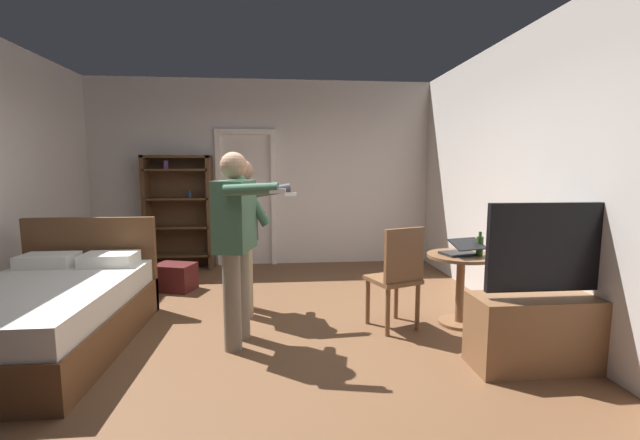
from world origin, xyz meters
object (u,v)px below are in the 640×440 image
object	(u,v)px
suitcase_dark	(175,277)
side_table	(461,277)
bottle_on_table	(480,246)
wooden_chair	(398,274)
bed	(46,313)
bookshelf	(179,208)
person_blue_shirt	(236,234)
laptop	(462,250)
person_striped_shirt	(245,225)
tv_flatscreen	(554,320)

from	to	relation	value
suitcase_dark	side_table	bearing A→B (deg)	-8.20
side_table	bottle_on_table	size ratio (longest dim) A/B	3.00
side_table	wooden_chair	xyz separation A→B (m)	(-0.65, -0.08, 0.07)
bed	bookshelf	world-z (taller)	bookshelf
bookshelf	side_table	bearing A→B (deg)	-38.98
person_blue_shirt	suitcase_dark	world-z (taller)	person_blue_shirt
laptop	bed	bearing A→B (deg)	-177.68
person_striped_shirt	person_blue_shirt	bearing A→B (deg)	-90.17
side_table	suitcase_dark	distance (m)	3.42
tv_flatscreen	side_table	xyz separation A→B (m)	(-0.34, 0.92, 0.10)
bookshelf	tv_flatscreen	xyz separation A→B (m)	(3.62, -3.58, -0.57)
tv_flatscreen	laptop	xyz separation A→B (m)	(-0.36, 0.88, 0.38)
bed	side_table	bearing A→B (deg)	2.94
bed	person_blue_shirt	bearing A→B (deg)	-2.35
tv_flatscreen	bottle_on_table	xyz separation A→B (m)	(-0.20, 0.84, 0.43)
side_table	person_blue_shirt	bearing A→B (deg)	-173.04
bookshelf	suitcase_dark	bearing A→B (deg)	-80.70
side_table	laptop	distance (m)	0.28
wooden_chair	person_blue_shirt	distance (m)	1.54
bed	person_striped_shirt	xyz separation A→B (m)	(1.62, 0.75, 0.63)
bottle_on_table	person_striped_shirt	bearing A→B (deg)	164.23
bookshelf	suitcase_dark	world-z (taller)	bookshelf
bookshelf	bottle_on_table	size ratio (longest dim) A/B	7.37
suitcase_dark	person_blue_shirt	bearing A→B (deg)	-43.61
laptop	wooden_chair	size ratio (longest dim) A/B	0.40
bed	bottle_on_table	world-z (taller)	bed
bookshelf	laptop	bearing A→B (deg)	-39.58
bottle_on_table	person_striped_shirt	size ratio (longest dim) A/B	0.14
tv_flatscreen	suitcase_dark	distance (m)	4.17
side_table	wooden_chair	world-z (taller)	wooden_chair
person_striped_shirt	suitcase_dark	xyz separation A→B (m)	(-0.97, 0.89, -0.77)
tv_flatscreen	person_blue_shirt	bearing A→B (deg)	164.93
laptop	wooden_chair	world-z (taller)	wooden_chair
bottle_on_table	wooden_chair	xyz separation A→B (m)	(-0.79, 0.00, -0.25)
laptop	person_striped_shirt	bearing A→B (deg)	164.06
wooden_chair	person_striped_shirt	world-z (taller)	person_striped_shirt
bed	wooden_chair	xyz separation A→B (m)	(3.09, 0.12, 0.24)
person_blue_shirt	suitcase_dark	bearing A→B (deg)	119.39
bottle_on_table	bookshelf	bearing A→B (deg)	141.36
bookshelf	bottle_on_table	world-z (taller)	bookshelf
laptop	bottle_on_table	xyz separation A→B (m)	(0.16, -0.04, 0.05)
bottle_on_table	laptop	bearing A→B (deg)	166.48
bed	bookshelf	bearing A→B (deg)	80.84
bed	person_striped_shirt	bearing A→B (deg)	24.83
side_table	wooden_chair	bearing A→B (deg)	-173.35
suitcase_dark	tv_flatscreen	bearing A→B (deg)	-17.71
bookshelf	laptop	xyz separation A→B (m)	(3.26, -2.70, -0.18)
tv_flatscreen	bookshelf	bearing A→B (deg)	135.35
suitcase_dark	bottle_on_table	bearing A→B (deg)	-8.40
bed	wooden_chair	distance (m)	3.10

